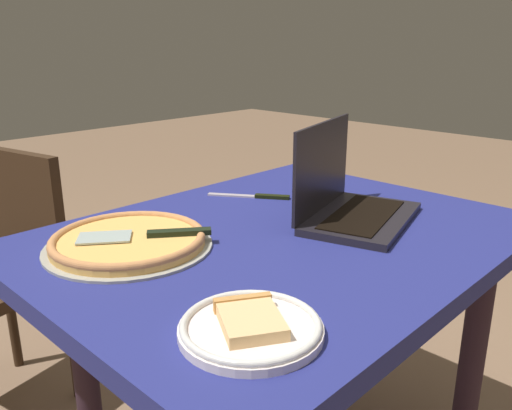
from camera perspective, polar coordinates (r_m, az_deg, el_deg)
The scene contains 6 objects.
dining_table at distance 1.27m, azimuth 2.72°, elevation -7.29°, with size 1.13×0.88×0.77m.
laptop at distance 1.32m, azimuth 10.02°, elevation 0.60°, with size 0.39×0.31×0.24m.
pizza_plate at distance 0.82m, azimuth -0.59°, elevation -13.06°, with size 0.22×0.22×0.04m.
pizza_tray at distance 1.17m, azimuth -13.70°, elevation -3.78°, with size 0.36×0.36×0.03m.
table_knife at distance 1.50m, azimuth 0.10°, elevation 0.96°, with size 0.15×0.21×0.01m.
chair_near at distance 1.90m, azimuth -25.95°, elevation -5.88°, with size 0.46×0.46×0.86m.
Camera 1 is at (0.87, 0.76, 1.20)m, focal length 36.69 mm.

